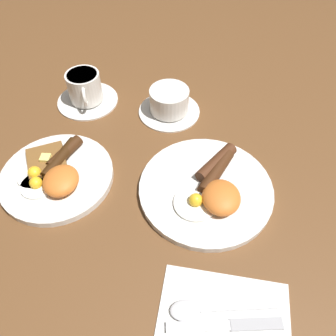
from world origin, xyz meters
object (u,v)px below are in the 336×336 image
at_px(breakfast_plate_near, 208,188).
at_px(teacup_far, 85,91).
at_px(teacup_near, 169,103).
at_px(breakfast_plate_far, 56,174).
at_px(spoon, 197,310).
at_px(knife, 231,325).

xyz_separation_m(breakfast_plate_near, teacup_far, (0.26, 0.31, 0.02)).
distance_m(teacup_near, teacup_far, 0.21).
height_order(breakfast_plate_far, teacup_far, teacup_far).
bearing_deg(breakfast_plate_far, teacup_far, -1.22).
bearing_deg(spoon, teacup_far, -66.74).
height_order(breakfast_plate_near, teacup_far, teacup_far).
height_order(teacup_near, knife, teacup_near).
height_order(teacup_far, knife, teacup_far).
height_order(breakfast_plate_near, knife, breakfast_plate_near).
bearing_deg(breakfast_plate_far, spoon, -129.45).
xyz_separation_m(breakfast_plate_far, teacup_near, (0.23, -0.21, 0.01)).
distance_m(knife, spoon, 0.06).
bearing_deg(teacup_far, breakfast_plate_near, -130.52).
xyz_separation_m(breakfast_plate_far, knife, (-0.26, -0.35, -0.01)).
xyz_separation_m(breakfast_plate_near, knife, (-0.25, -0.03, -0.01)).
relative_size(breakfast_plate_far, knife, 1.30).
bearing_deg(spoon, teacup_near, -87.64).
xyz_separation_m(breakfast_plate_near, teacup_near, (0.24, 0.10, 0.01)).
xyz_separation_m(breakfast_plate_far, teacup_far, (0.25, -0.01, 0.02)).
height_order(teacup_near, teacup_far, teacup_far).
relative_size(teacup_far, knife, 0.86).
distance_m(breakfast_plate_near, teacup_far, 0.40).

